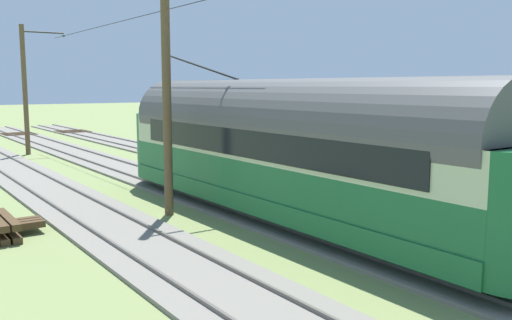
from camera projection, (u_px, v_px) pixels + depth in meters
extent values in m
plane|color=olive|center=(196.00, 193.00, 21.23)|extent=(220.00, 220.00, 0.00)
cube|color=slate|center=(289.00, 181.00, 23.79)|extent=(2.80, 80.00, 0.10)
cube|color=#59544C|center=(275.00, 180.00, 23.37)|extent=(0.07, 80.00, 0.08)
cube|color=#59544C|center=(302.00, 177.00, 24.18)|extent=(0.07, 80.00, 0.08)
cube|color=#47331E|center=(69.00, 130.00, 49.80)|extent=(2.50, 0.24, 0.08)
cube|color=#47331E|center=(71.00, 131.00, 49.27)|extent=(2.50, 0.24, 0.08)
cube|color=#47331E|center=(73.00, 131.00, 48.74)|extent=(2.50, 0.24, 0.08)
cube|color=#47331E|center=(75.00, 132.00, 48.21)|extent=(2.50, 0.24, 0.08)
cube|color=#47331E|center=(78.00, 132.00, 47.68)|extent=(2.50, 0.24, 0.08)
cube|color=slate|center=(196.00, 192.00, 21.22)|extent=(2.80, 80.00, 0.10)
cube|color=#59544C|center=(179.00, 192.00, 20.80)|extent=(0.07, 80.00, 0.08)
cube|color=#59544C|center=(212.00, 188.00, 21.62)|extent=(0.07, 80.00, 0.08)
cube|color=#47331E|center=(15.00, 133.00, 47.23)|extent=(2.50, 0.24, 0.08)
cube|color=#47331E|center=(17.00, 133.00, 46.70)|extent=(2.50, 0.24, 0.08)
cube|color=#47331E|center=(18.00, 134.00, 46.17)|extent=(2.50, 0.24, 0.08)
cube|color=#47331E|center=(20.00, 134.00, 45.64)|extent=(2.50, 0.24, 0.08)
cube|color=#47331E|center=(22.00, 135.00, 45.12)|extent=(2.50, 0.24, 0.08)
cube|color=slate|center=(78.00, 207.00, 18.65)|extent=(2.80, 80.00, 0.10)
cube|color=#59544C|center=(56.00, 207.00, 18.24)|extent=(0.07, 80.00, 0.08)
cube|color=#59544C|center=(99.00, 202.00, 19.05)|extent=(0.07, 80.00, 0.08)
cube|color=#196033|center=(280.00, 198.00, 16.82)|extent=(2.65, 15.31, 0.55)
cube|color=#196033|center=(280.00, 174.00, 16.72)|extent=(2.55, 15.31, 0.95)
cube|color=#B7C699|center=(280.00, 141.00, 16.59)|extent=(2.55, 15.31, 1.05)
cylinder|color=#4C4C4C|center=(280.00, 124.00, 16.52)|extent=(2.65, 15.01, 2.65)
cylinder|color=#196033|center=(169.00, 144.00, 22.87)|extent=(2.55, 2.55, 2.55)
cube|color=black|center=(244.00, 144.00, 15.85)|extent=(0.04, 12.86, 0.80)
cube|color=black|center=(313.00, 139.00, 17.32)|extent=(0.04, 12.86, 0.80)
cylinder|color=black|center=(200.00, 66.00, 20.22)|extent=(0.07, 5.12, 1.06)
cylinder|color=black|center=(386.00, 244.00, 12.45)|extent=(0.10, 0.76, 0.76)
cylinder|color=black|center=(427.00, 235.00, 13.26)|extent=(0.10, 0.76, 0.76)
cylinder|color=black|center=(184.00, 182.00, 20.42)|extent=(0.10, 0.76, 0.76)
cylinder|color=black|center=(217.00, 179.00, 21.23)|extent=(0.10, 0.76, 0.76)
cylinder|color=brown|center=(25.00, 90.00, 32.76)|extent=(0.28, 0.28, 7.66)
cylinder|color=#2D2D2D|center=(43.00, 32.00, 32.99)|extent=(2.41, 0.10, 0.10)
sphere|color=#334733|center=(64.00, 36.00, 33.69)|extent=(0.16, 0.16, 0.16)
cylinder|color=brown|center=(167.00, 94.00, 17.23)|extent=(0.28, 0.28, 7.66)
cylinder|color=black|center=(122.00, 21.00, 25.92)|extent=(0.03, 23.11, 0.03)
cylinder|color=black|center=(43.00, 32.00, 32.99)|extent=(2.41, 0.02, 0.02)
cube|color=#47331E|center=(9.00, 232.00, 15.31)|extent=(0.24, 2.40, 0.18)
cube|color=#47331E|center=(8.00, 219.00, 15.26)|extent=(0.24, 2.40, 0.18)
cube|color=#B2A519|center=(153.00, 144.00, 35.09)|extent=(1.80, 0.60, 0.80)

